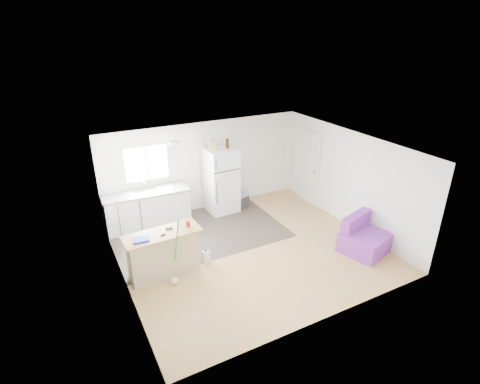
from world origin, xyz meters
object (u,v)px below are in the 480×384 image
Objects in this scene: peninsula at (163,253)px; mop at (175,273)px; kitchen_cabinets at (148,209)px; refrigerator at (221,180)px; cleaner_jug at (206,256)px; bottle_right at (227,143)px; purple_seat at (363,239)px; cooler at (239,200)px; blue_tray at (141,240)px; cardboard_box at (213,144)px; bottle_left at (228,144)px; red_cup at (188,224)px.

peninsula is 1.09× the size of mop.
refrigerator is at bearing 2.42° from kitchen_cabinets.
bottle_right is at bearing 37.55° from cleaner_jug.
purple_seat is (4.20, -1.25, -0.19)m from peninsula.
blue_tray is (-3.17, -2.08, 0.75)m from cooler.
bottle_left is (0.38, -0.05, -0.03)m from cardboard_box.
bottle_right is (2.86, 2.13, 0.93)m from blue_tray.
kitchen_cabinets is at bearing 123.58° from purple_seat.
kitchen_cabinets is at bearing 73.36° from mop.
cooler reaches higher than cleaner_jug.
red_cup is 0.40× the size of cardboard_box.
cleaner_jug is at bearing -6.13° from peninsula.
cardboard_box reaches higher than cooler.
cooler is at bearing 42.27° from red_cup.
mop reaches higher than cooler.
blue_tray is 3.68m from bottle_right.
purple_seat is 3.82× the size of cardboard_box.
cardboard_box reaches higher than refrigerator.
bottle_right is (1.55, 2.09, 1.73)m from cleaner_jug.
peninsula reaches higher than purple_seat.
bottle_right reaches higher than blue_tray.
bottle_left is (-0.33, -0.02, 1.67)m from cooler.
mop is at bearing -133.94° from refrigerator.
cleaner_jug is 1.10× the size of blue_tray.
refrigerator is 5.84× the size of blue_tray.
cardboard_box is (-2.15, 3.27, 1.62)m from purple_seat.
peninsula is 5.14× the size of cardboard_box.
kitchen_cabinets is 1.52× the size of mop.
bottle_left is at bearing 46.52° from red_cup.
kitchen_cabinets is 3.54× the size of cooler.
red_cup is at bearing 144.95° from purple_seat.
blue_tray reaches higher than cleaner_jug.
bottle_right is at bearing 2.07° from cardboard_box.
purple_seat is at bearing -19.47° from peninsula.
bottle_right is (-1.76, 3.29, 1.60)m from purple_seat.
refrigerator is 1.02m from bottle_left.
refrigerator is at bearing 6.09° from cardboard_box.
purple_seat is at bearing -36.44° from kitchen_cabinets.
cooler is at bearing -2.24° from cardboard_box.
bottle_left reaches higher than mop.
refrigerator is 0.83m from cooler.
mop is 5.64× the size of bottle_left.
bottle_right is (0.01, 0.07, 0.00)m from bottle_left.
purple_seat reaches higher than cleaner_jug.
red_cup is 2.90m from bottle_right.
cleaner_jug is 0.91m from red_cup.
refrigerator reaches higher than red_cup.
cooler is at bearing 33.29° from blue_tray.
cooler is 0.53× the size of purple_seat.
blue_tray is 1.20× the size of bottle_left.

